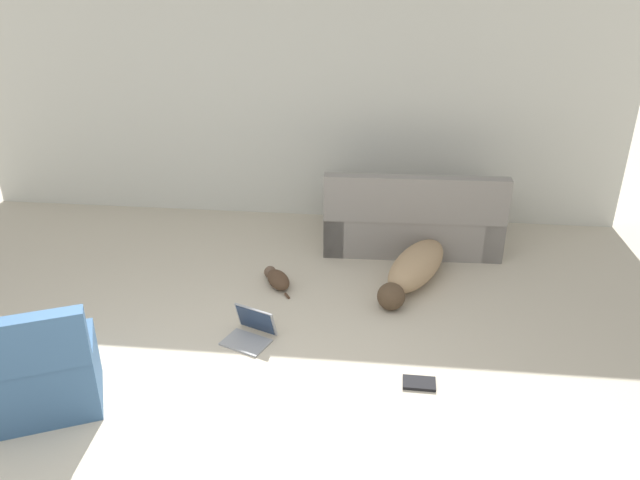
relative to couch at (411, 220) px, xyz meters
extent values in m
plane|color=#BCB29E|center=(-1.33, -3.04, -0.27)|extent=(20.00, 20.00, 0.00)
cube|color=beige|center=(-1.33, 0.69, 1.05)|extent=(7.15, 0.06, 2.65)
cube|color=gray|center=(0.00, 0.05, -0.07)|extent=(1.79, 0.91, 0.41)
cube|color=gray|center=(0.01, -0.32, 0.37)|extent=(1.77, 0.19, 0.46)
cube|color=gray|center=(0.78, 0.07, 0.00)|extent=(0.23, 0.87, 0.55)
cube|color=gray|center=(-0.78, 0.02, 0.00)|extent=(0.23, 0.87, 0.55)
ellipsoid|color=#A38460|center=(0.04, -0.77, -0.11)|extent=(0.75, 1.06, 0.32)
sphere|color=#493726|center=(-0.19, -1.29, -0.15)|extent=(0.32, 0.32, 0.24)
cylinder|color=#A38460|center=(0.29, -0.20, -0.25)|extent=(0.14, 0.25, 0.04)
ellipsoid|color=#473323|center=(-1.22, -1.03, -0.20)|extent=(0.32, 0.37, 0.15)
sphere|color=brown|center=(-1.32, -0.86, -0.21)|extent=(0.16, 0.16, 0.12)
cylinder|color=#473323|center=(-1.11, -1.20, -0.26)|extent=(0.06, 0.08, 0.02)
cube|color=gray|center=(-1.33, -1.93, -0.26)|extent=(0.42, 0.36, 0.02)
cube|color=gray|center=(-1.27, -1.79, -0.14)|extent=(0.36, 0.21, 0.24)
cube|color=#23334C|center=(-1.28, -1.80, -0.14)|extent=(0.33, 0.19, 0.22)
cube|color=maroon|center=(-3.05, -2.13, -0.26)|extent=(0.22, 0.22, 0.02)
cube|color=black|center=(0.02, -2.29, -0.26)|extent=(0.24, 0.15, 0.02)
cube|color=#385B84|center=(-2.51, -2.77, -0.04)|extent=(0.85, 0.79, 0.46)
cube|color=#385B84|center=(-2.42, -2.98, 0.38)|extent=(0.67, 0.39, 0.38)
camera|label=1|loc=(-0.31, -5.92, 2.63)|focal=35.00mm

